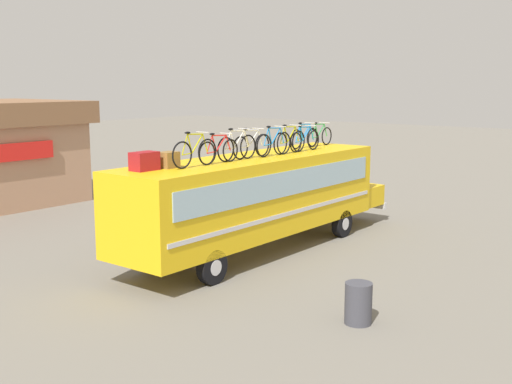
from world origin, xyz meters
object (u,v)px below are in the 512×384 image
rooftop_bicycle_2 (219,151)px  rooftop_bicycle_5 (274,143)px  rooftop_bicycle_3 (237,147)px  rooftop_bicycle_9 (319,136)px  rooftop_bicycle_6 (289,141)px  rooftop_bicycle_1 (195,152)px  trash_bin (358,303)px  luggage_bag_1 (144,161)px  rooftop_bicycle_7 (305,140)px  bus (259,195)px  rooftop_bicycle_8 (304,137)px  rooftop_bicycle_4 (251,145)px  luggage_bag_2 (169,160)px

rooftop_bicycle_2 → rooftop_bicycle_5: size_ratio=0.94×
rooftop_bicycle_3 → rooftop_bicycle_9: size_ratio=1.07×
rooftop_bicycle_2 → rooftop_bicycle_6: bearing=-1.2°
rooftop_bicycle_1 → rooftop_bicycle_6: 4.26m
rooftop_bicycle_6 → trash_bin: bearing=-132.0°
luggage_bag_1 → rooftop_bicycle_7: rooftop_bicycle_7 is taller
trash_bin → rooftop_bicycle_6: bearing=48.0°
bus → rooftop_bicycle_5: size_ratio=6.80×
rooftop_bicycle_2 → rooftop_bicycle_9: (5.89, 0.47, -0.00)m
luggage_bag_1 → rooftop_bicycle_5: size_ratio=0.40×
bus → rooftop_bicycle_8: size_ratio=6.93×
rooftop_bicycle_1 → rooftop_bicycle_7: rooftop_bicycle_1 is taller
rooftop_bicycle_2 → rooftop_bicycle_9: size_ratio=1.01×
rooftop_bicycle_1 → rooftop_bicycle_7: (5.12, -0.07, -0.03)m
rooftop_bicycle_5 → rooftop_bicycle_6: (0.86, 0.02, -0.00)m
rooftop_bicycle_9 → trash_bin: bearing=-141.8°
bus → rooftop_bicycle_1: bearing=-175.8°
rooftop_bicycle_1 → rooftop_bicycle_8: rooftop_bicycle_1 is taller
bus → rooftop_bicycle_2: size_ratio=7.21×
rooftop_bicycle_3 → trash_bin: (-2.19, -5.28, -2.93)m
bus → rooftop_bicycle_9: (3.77, 0.24, 1.57)m
luggage_bag_1 → rooftop_bicycle_3: 3.14m
rooftop_bicycle_7 → rooftop_bicycle_1: bearing=179.3°
bus → rooftop_bicycle_7: 2.59m
bus → rooftop_bicycle_1: rooftop_bicycle_1 is taller
rooftop_bicycle_4 → rooftop_bicycle_7: size_ratio=1.02×
rooftop_bicycle_2 → rooftop_bicycle_9: bearing=4.5°
bus → rooftop_bicycle_9: rooftop_bicycle_9 is taller
rooftop_bicycle_3 → rooftop_bicycle_5: 1.60m
luggage_bag_1 → rooftop_bicycle_6: 5.58m
luggage_bag_2 → rooftop_bicycle_6: size_ratio=0.28×
rooftop_bicycle_5 → rooftop_bicycle_2: bearing=177.9°
rooftop_bicycle_3 → rooftop_bicycle_4: (0.73, 0.05, -0.01)m
rooftop_bicycle_8 → rooftop_bicycle_9: size_ratio=1.05×
rooftop_bicycle_4 → rooftop_bicycle_8: 3.45m
bus → rooftop_bicycle_9: size_ratio=7.31×
luggage_bag_2 → rooftop_bicycle_1: bearing=-37.3°
luggage_bag_2 → rooftop_bicycle_2: rooftop_bicycle_2 is taller
rooftop_bicycle_6 → rooftop_bicycle_7: (0.86, 0.00, -0.02)m
rooftop_bicycle_2 → rooftop_bicycle_7: bearing=-0.9°
bus → rooftop_bicycle_5: rooftop_bicycle_5 is taller
rooftop_bicycle_9 → rooftop_bicycle_6: bearing=-168.3°
rooftop_bicycle_2 → rooftop_bicycle_3: rooftop_bicycle_3 is taller
rooftop_bicycle_1 → rooftop_bicycle_4: size_ratio=0.98×
rooftop_bicycle_4 → rooftop_bicycle_5: (0.86, -0.20, 0.01)m
rooftop_bicycle_4 → trash_bin: rooftop_bicycle_4 is taller
luggage_bag_2 → rooftop_bicycle_9: (7.41, 0.04, 0.15)m
bus → rooftop_bicycle_3: 2.06m
luggage_bag_2 → rooftop_bicycle_5: size_ratio=0.28×
rooftop_bicycle_1 → rooftop_bicycle_2: size_ratio=1.04×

